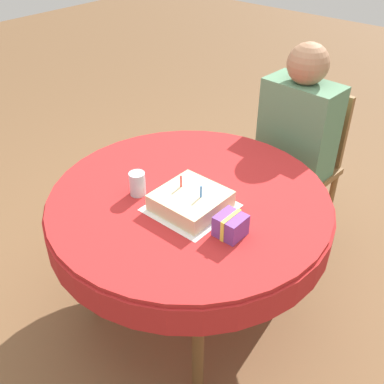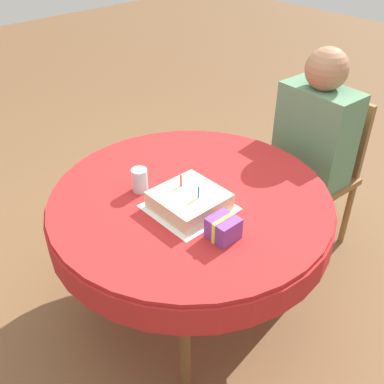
% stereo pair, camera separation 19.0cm
% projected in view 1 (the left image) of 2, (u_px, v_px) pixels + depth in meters
% --- Properties ---
extents(ground_plane, '(12.00, 12.00, 0.00)m').
position_uv_depth(ground_plane, '(190.00, 306.00, 2.36)').
color(ground_plane, brown).
extents(dining_table, '(1.25, 1.25, 0.71)m').
position_uv_depth(dining_table, '(189.00, 210.00, 2.00)').
color(dining_table, '#B22323').
rests_on(dining_table, ground_plane).
extents(chair, '(0.45, 0.45, 0.90)m').
position_uv_depth(chair, '(300.00, 160.00, 2.63)').
color(chair, brown).
rests_on(chair, ground_plane).
extents(person, '(0.41, 0.33, 1.19)m').
position_uv_depth(person, '(296.00, 130.00, 2.45)').
color(person, '#9E7051').
rests_on(person, ground_plane).
extents(napkin, '(0.32, 0.32, 0.00)m').
position_uv_depth(napkin, '(191.00, 208.00, 1.88)').
color(napkin, white).
rests_on(napkin, dining_table).
extents(birthday_cake, '(0.27, 0.27, 0.12)m').
position_uv_depth(birthday_cake, '(191.00, 201.00, 1.86)').
color(birthday_cake, beige).
rests_on(birthday_cake, dining_table).
extents(drinking_glass, '(0.07, 0.07, 0.11)m').
position_uv_depth(drinking_glass, '(137.00, 184.00, 1.93)').
color(drinking_glass, silver).
rests_on(drinking_glass, dining_table).
extents(gift_box, '(0.10, 0.11, 0.09)m').
position_uv_depth(gift_box, '(231.00, 225.00, 1.72)').
color(gift_box, '#753D99').
rests_on(gift_box, dining_table).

